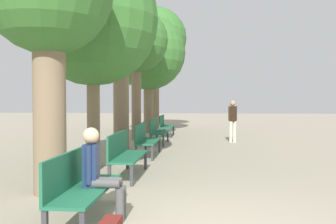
{
  "coord_description": "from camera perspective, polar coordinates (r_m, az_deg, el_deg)",
  "views": [
    {
      "loc": [
        -0.03,
        -4.65,
        1.62
      ],
      "look_at": [
        -0.84,
        4.5,
        1.32
      ],
      "focal_mm": 40.0,
      "sensor_mm": 36.0,
      "label": 1
    }
  ],
  "objects": [
    {
      "name": "bench_row_0",
      "position": [
        5.2,
        -13.33,
        -10.31
      ],
      "size": [
        0.52,
        1.82,
        0.93
      ],
      "color": "#1E6042",
      "rests_on": "ground_plane"
    },
    {
      "name": "bench_row_1",
      "position": [
        7.97,
        -6.68,
        -6.02
      ],
      "size": [
        0.52,
        1.82,
        0.93
      ],
      "color": "#1E6042",
      "rests_on": "ground_plane"
    },
    {
      "name": "bench_row_2",
      "position": [
        10.81,
        -3.53,
        -3.93
      ],
      "size": [
        0.52,
        1.82,
        0.93
      ],
      "color": "#1E6042",
      "rests_on": "ground_plane"
    },
    {
      "name": "bench_row_3",
      "position": [
        13.67,
        -1.71,
        -2.71
      ],
      "size": [
        0.52,
        1.82,
        0.93
      ],
      "color": "#1E6042",
      "rests_on": "ground_plane"
    },
    {
      "name": "bench_row_4",
      "position": [
        16.55,
        -0.52,
        -1.91
      ],
      "size": [
        0.52,
        1.82,
        0.93
      ],
      "color": "#1E6042",
      "rests_on": "ground_plane"
    },
    {
      "name": "tree_row_1",
      "position": [
        9.39,
        -11.39,
        13.5
      ],
      "size": [
        3.15,
        3.15,
        5.11
      ],
      "color": "#7A664C",
      "rests_on": "ground_plane"
    },
    {
      "name": "tree_row_2",
      "position": [
        12.49,
        -7.19,
        13.16
      ],
      "size": [
        2.26,
        2.26,
        5.38
      ],
      "color": "#7A664C",
      "rests_on": "ground_plane"
    },
    {
      "name": "tree_row_3",
      "position": [
        15.22,
        -4.87,
        10.57
      ],
      "size": [
        2.55,
        2.55,
        5.26
      ],
      "color": "#7A664C",
      "rests_on": "ground_plane"
    },
    {
      "name": "tree_row_4",
      "position": [
        18.57,
        -3.02,
        8.91
      ],
      "size": [
        3.64,
        3.64,
        5.75
      ],
      "color": "#7A664C",
      "rests_on": "ground_plane"
    },
    {
      "name": "tree_row_5",
      "position": [
        21.55,
        -1.93,
        11.05
      ],
      "size": [
        3.52,
        3.52,
        6.86
      ],
      "color": "#7A664C",
      "rests_on": "ground_plane"
    },
    {
      "name": "person_seated",
      "position": [
        5.18,
        -10.41,
        -8.77
      ],
      "size": [
        0.58,
        0.33,
        1.25
      ],
      "color": "#4C4C4C",
      "rests_on": "ground_plane"
    },
    {
      "name": "pedestrian_near",
      "position": [
        14.39,
        9.83,
        -0.95
      ],
      "size": [
        0.32,
        0.27,
        1.6
      ],
      "color": "beige",
      "rests_on": "ground_plane"
    }
  ]
}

